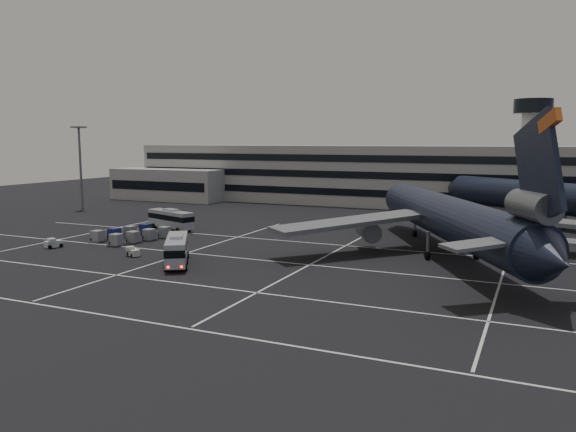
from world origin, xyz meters
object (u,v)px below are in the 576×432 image
Objects in this scene: bus_far at (171,218)px; uld_cluster at (132,235)px; tug_a at (53,243)px; bus_near at (177,248)px; trijet_main at (449,218)px.

bus_far is 10.81m from uld_cluster.
uld_cluster reaches higher than tug_a.
bus_far is 21.15m from tug_a.
bus_near reaches higher than bus_far.
tug_a is at bearing -122.41° from uld_cluster.
bus_far is at bearing 92.65° from uld_cluster.
bus_far reaches higher than tug_a.
tug_a is 0.21× the size of uld_cluster.
trijet_main is at bearing -74.99° from bus_far.
bus_near reaches higher than tug_a.
bus_near is 27.82m from bus_far.
bus_near is at bearing -34.52° from uld_cluster.
trijet_main is 47.01m from bus_far.
tug_a is at bearing -175.84° from bus_far.
tug_a is (-52.35, -16.63, -4.61)m from trijet_main.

